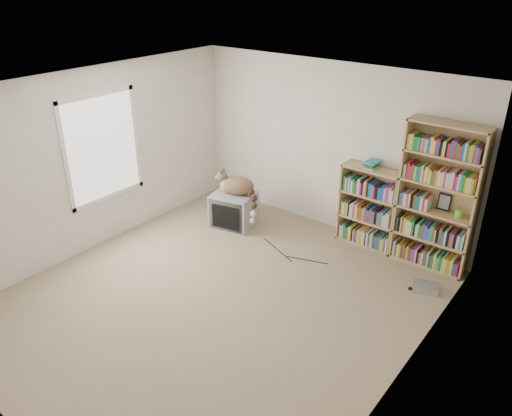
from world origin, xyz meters
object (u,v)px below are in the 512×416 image
Objects in this scene: crt_tv at (234,209)px; cat at (240,189)px; bookcase_tall at (437,201)px; bookcase_short at (370,210)px; dvd_player at (425,287)px.

cat is (0.12, 0.00, 0.37)m from crt_tv.
cat reaches higher than crt_tv.
bookcase_short is at bearing -179.96° from bookcase_tall.
bookcase_short reaches higher than cat.
bookcase_tall is at bearing -4.34° from cat.
bookcase_short is (1.89, 0.75, 0.27)m from crt_tv.
dvd_player is at bearing -70.69° from bookcase_tall.
crt_tv is at bearing -158.25° from bookcase_short.
bookcase_short is 1.38m from dvd_player.
crt_tv is 0.37× the size of bookcase_tall.
cat is at bearing 163.53° from dvd_player.
bookcase_tall is 0.99m from bookcase_short.
crt_tv is 0.85× the size of cat.
dvd_player is (2.90, 0.13, -0.60)m from cat.
bookcase_tall is 1.11m from dvd_player.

